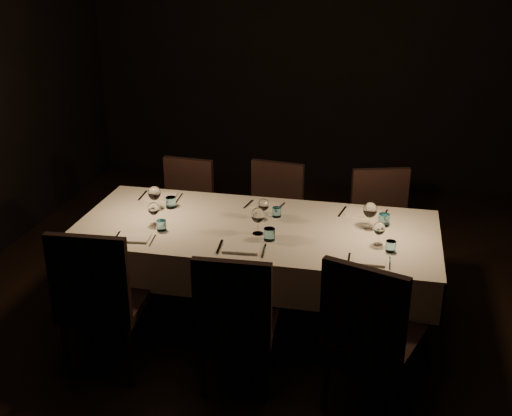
% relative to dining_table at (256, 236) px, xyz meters
% --- Properties ---
extents(room, '(5.01, 6.01, 3.01)m').
position_rel_dining_table_xyz_m(room, '(0.00, 0.00, 0.81)').
color(room, black).
rests_on(room, ground).
extents(dining_table, '(2.52, 1.12, 0.76)m').
position_rel_dining_table_xyz_m(dining_table, '(0.00, 0.00, 0.00)').
color(dining_table, black).
rests_on(dining_table, ground).
extents(chair_near_left, '(0.52, 0.52, 1.03)m').
position_rel_dining_table_xyz_m(chair_near_left, '(-0.82, -0.81, -0.12)').
color(chair_near_left, black).
rests_on(chair_near_left, ground).
extents(place_setting_near_left, '(0.31, 0.39, 0.17)m').
position_rel_dining_table_xyz_m(place_setting_near_left, '(-0.70, -0.22, 0.14)').
color(place_setting_near_left, silver).
rests_on(place_setting_near_left, dining_table).
extents(chair_near_center, '(0.48, 0.48, 0.96)m').
position_rel_dining_table_xyz_m(chair_near_center, '(0.05, -0.81, -0.16)').
color(chair_near_center, black).
rests_on(chair_near_center, ground).
extents(place_setting_near_center, '(0.35, 0.41, 0.19)m').
position_rel_dining_table_xyz_m(place_setting_near_center, '(0.05, -0.22, 0.15)').
color(place_setting_near_center, silver).
rests_on(place_setting_near_center, dining_table).
extents(chair_near_right, '(0.62, 0.62, 1.02)m').
position_rel_dining_table_xyz_m(chair_near_right, '(0.84, -0.85, -0.13)').
color(chair_near_right, black).
rests_on(chair_near_right, ground).
extents(place_setting_near_right, '(0.29, 0.39, 0.16)m').
position_rel_dining_table_xyz_m(place_setting_near_right, '(0.85, -0.22, 0.14)').
color(place_setting_near_right, silver).
rests_on(place_setting_near_right, dining_table).
extents(chair_far_left, '(0.47, 0.47, 0.91)m').
position_rel_dining_table_xyz_m(chair_far_left, '(-0.80, 0.81, -0.18)').
color(chair_far_left, black).
rests_on(chair_far_left, ground).
extents(place_setting_far_left, '(0.35, 0.41, 0.19)m').
position_rel_dining_table_xyz_m(place_setting_far_left, '(-0.78, 0.22, 0.15)').
color(place_setting_far_left, silver).
rests_on(place_setting_far_left, dining_table).
extents(chair_far_center, '(0.50, 0.50, 0.93)m').
position_rel_dining_table_xyz_m(chair_far_center, '(-0.03, 0.82, -0.17)').
color(chair_far_center, black).
rests_on(chair_far_center, ground).
extents(place_setting_far_center, '(0.31, 0.39, 0.16)m').
position_rel_dining_table_xyz_m(place_setting_far_center, '(0.03, 0.22, 0.14)').
color(place_setting_far_center, silver).
rests_on(place_setting_far_center, dining_table).
extents(chair_far_right, '(0.57, 0.57, 0.95)m').
position_rel_dining_table_xyz_m(chair_far_right, '(0.86, 0.76, -0.16)').
color(chair_far_right, black).
rests_on(chair_far_right, ground).
extents(place_setting_far_right, '(0.37, 0.42, 0.20)m').
position_rel_dining_table_xyz_m(place_setting_far_right, '(0.78, 0.22, 0.15)').
color(place_setting_far_right, silver).
rests_on(place_setting_far_right, dining_table).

